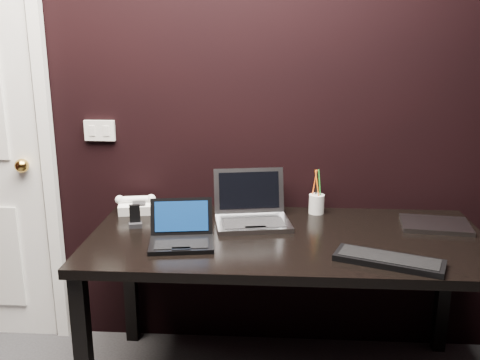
# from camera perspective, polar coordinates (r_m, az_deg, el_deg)

# --- Properties ---
(wall_back) EXTENTS (4.00, 0.00, 4.00)m
(wall_back) POSITION_cam_1_polar(r_m,az_deg,el_deg) (2.58, -1.57, 9.14)
(wall_back) COLOR black
(wall_back) RESTS_ON ground
(wall_switch) EXTENTS (0.15, 0.02, 0.10)m
(wall_switch) POSITION_cam_1_polar(r_m,az_deg,el_deg) (2.72, -14.74, 5.13)
(wall_switch) COLOR silver
(wall_switch) RESTS_ON wall_back
(desk) EXTENTS (1.70, 0.80, 0.74)m
(desk) POSITION_cam_1_polar(r_m,az_deg,el_deg) (2.34, 5.05, -7.73)
(desk) COLOR black
(desk) RESTS_ON ground
(netbook) EXTENTS (0.29, 0.27, 0.17)m
(netbook) POSITION_cam_1_polar(r_m,az_deg,el_deg) (2.22, -6.26, -5.95)
(netbook) COLOR black
(netbook) RESTS_ON desk
(silver_laptop) EXTENTS (0.38, 0.35, 0.23)m
(silver_laptop) POSITION_cam_1_polar(r_m,az_deg,el_deg) (2.44, 1.27, -3.64)
(silver_laptop) COLOR #9C9DA1
(silver_laptop) RESTS_ON desk
(ext_keyboard) EXTENTS (0.43, 0.27, 0.03)m
(ext_keyboard) POSITION_cam_1_polar(r_m,az_deg,el_deg) (2.11, 15.61, -8.23)
(ext_keyboard) COLOR black
(ext_keyboard) RESTS_ON desk
(closed_laptop) EXTENTS (0.32, 0.25, 0.02)m
(closed_laptop) POSITION_cam_1_polar(r_m,az_deg,el_deg) (2.56, 20.11, -4.50)
(closed_laptop) COLOR #929398
(closed_laptop) RESTS_ON desk
(desk_phone) EXTENTS (0.20, 0.17, 0.10)m
(desk_phone) POSITION_cam_1_polar(r_m,az_deg,el_deg) (2.65, -11.04, -2.63)
(desk_phone) COLOR white
(desk_phone) RESTS_ON desk
(mobile_phone) EXTENTS (0.07, 0.06, 0.10)m
(mobile_phone) POSITION_cam_1_polar(r_m,az_deg,el_deg) (2.45, -11.13, -4.06)
(mobile_phone) COLOR black
(mobile_phone) RESTS_ON desk
(pen_cup) EXTENTS (0.10, 0.10, 0.22)m
(pen_cup) POSITION_cam_1_polar(r_m,az_deg,el_deg) (2.60, 8.17, -2.45)
(pen_cup) COLOR silver
(pen_cup) RESTS_ON desk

